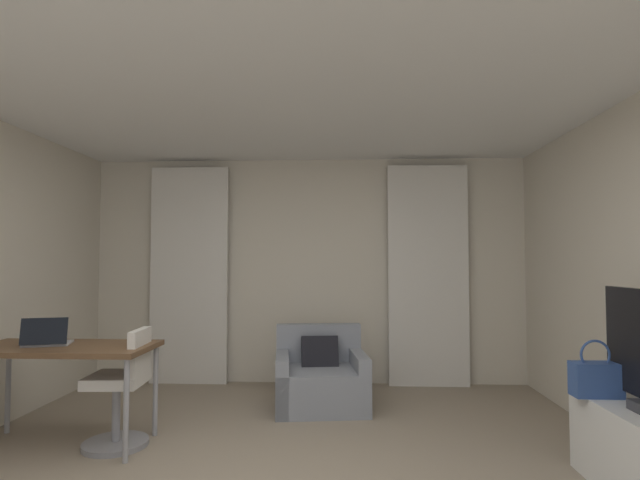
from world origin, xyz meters
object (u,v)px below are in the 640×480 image
Objects in this scene: armchair at (320,380)px; handbag_primary at (596,378)px; desk at (63,354)px; desk_chair at (122,394)px; laptop at (47,340)px.

handbag_primary reaches higher than armchair.
armchair and desk have the same top height.
desk is (-1.91, -1.09, 0.43)m from armchair.
desk_chair is (-1.47, -1.06, 0.13)m from armchair.
armchair is 2.38m from laptop.
desk is at bearing 174.39° from handbag_primary.
laptop is 1.03× the size of handbag_primary.
handbag_primary is at bearing -6.79° from desk_chair.
laptop is (-0.13, -0.01, 0.11)m from desk.
desk_chair is at bearing 173.21° from handbag_primary.
desk_chair reaches higher than desk.
desk is at bearing -176.75° from desk_chair.
laptop is 3.92m from handbag_primary.
handbag_primary is (3.33, -0.40, 0.25)m from desk_chair.
handbag_primary is at bearing -5.61° from desk.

